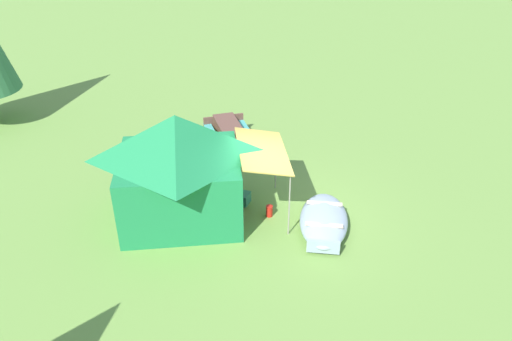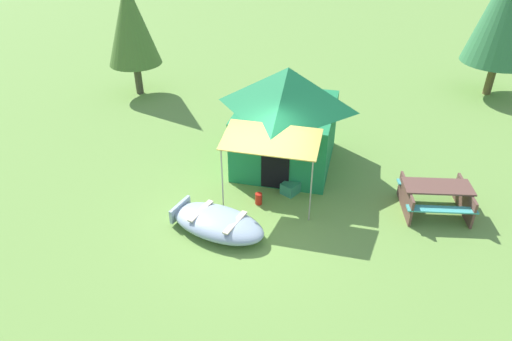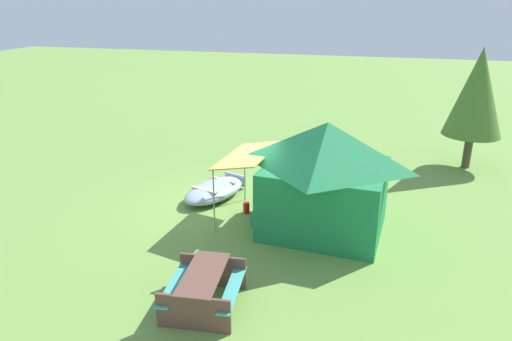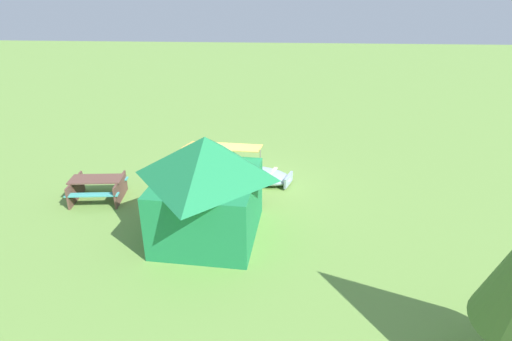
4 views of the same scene
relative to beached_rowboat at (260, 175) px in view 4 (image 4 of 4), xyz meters
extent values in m
plane|color=#6D9843|center=(0.73, 0.90, -0.25)|extent=(80.00, 80.00, 0.00)
ellipsoid|color=#96A8BB|center=(0.01, 0.00, -0.01)|extent=(2.65, 1.91, 0.47)
ellipsoid|color=#343B41|center=(0.01, 0.00, 0.03)|extent=(2.42, 1.71, 0.17)
cube|color=beige|center=(0.47, -0.15, 0.19)|extent=(0.42, 0.93, 0.04)
cube|color=beige|center=(-0.44, 0.14, 0.19)|extent=(0.42, 0.93, 0.04)
cube|color=#96A8BB|center=(-1.03, 0.34, 0.01)|extent=(0.32, 0.77, 0.36)
cube|color=#1D8046|center=(1.21, 3.51, 0.65)|extent=(2.85, 3.18, 1.80)
pyramid|color=#1D8046|center=(1.21, 3.51, 2.12)|extent=(3.07, 3.43, 1.13)
cube|color=black|center=(1.10, 2.01, 0.51)|extent=(0.76, 0.09, 1.44)
cube|color=gold|center=(1.06, 1.39, 1.60)|extent=(2.46, 1.40, 0.26)
cylinder|color=gray|center=(2.13, 0.79, 0.61)|extent=(0.04, 0.04, 1.71)
cylinder|color=gray|center=(-0.08, 0.95, 0.61)|extent=(0.04, 0.04, 1.71)
cube|color=brown|center=(5.21, 1.71, 0.49)|extent=(1.73, 0.89, 0.04)
cube|color=#44AAA2|center=(5.14, 2.29, 0.22)|extent=(1.68, 0.43, 0.04)
cube|color=#44AAA2|center=(5.27, 1.14, 0.22)|extent=(1.68, 0.43, 0.04)
cube|color=brown|center=(5.93, 1.79, 0.11)|extent=(0.21, 1.41, 0.72)
cube|color=brown|center=(4.48, 1.63, 0.11)|extent=(0.21, 1.41, 0.72)
cube|color=#31815F|center=(1.59, 1.95, -0.09)|extent=(0.64, 0.70, 0.31)
cylinder|color=red|center=(0.79, 1.25, -0.09)|extent=(0.19, 0.19, 0.31)
camera|label=1|loc=(-9.86, 3.64, 7.50)|focal=35.00mm
camera|label=2|loc=(2.37, -8.42, 6.89)|focal=32.54mm
camera|label=3|loc=(12.58, 4.85, 5.56)|focal=33.15mm
camera|label=4|loc=(-0.79, 13.40, 6.24)|focal=28.96mm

